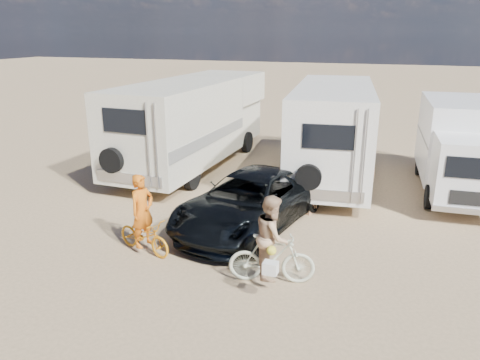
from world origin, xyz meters
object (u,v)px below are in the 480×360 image
(rv_left, at_px, (193,124))
(bike_woman, at_px, (272,259))
(dark_suv, at_px, (250,201))
(bike_man, at_px, (144,236))
(cooler, at_px, (208,210))
(box_truck, at_px, (458,149))
(rider_man, at_px, (143,218))
(rider_woman, at_px, (272,244))
(crate, at_px, (307,207))
(rv_main, at_px, (332,134))

(rv_left, bearing_deg, bike_woman, -53.72)
(dark_suv, distance_m, bike_man, 3.01)
(bike_man, xyz_separation_m, bike_woman, (3.28, -0.35, 0.12))
(dark_suv, height_order, bike_woman, dark_suv)
(cooler, bearing_deg, box_truck, 39.38)
(rider_man, height_order, rider_woman, rider_man)
(box_truck, relative_size, rider_woman, 3.36)
(bike_man, distance_m, crate, 5.02)
(dark_suv, distance_m, cooler, 1.46)
(box_truck, bearing_deg, bike_man, -139.18)
(bike_man, relative_size, rider_woman, 0.92)
(rv_main, height_order, box_truck, rv_main)
(bike_woman, height_order, rider_woman, rider_woman)
(rv_left, xyz_separation_m, bike_man, (2.04, -7.37, -1.24))
(rider_man, xyz_separation_m, cooler, (0.58, 2.53, -0.67))
(dark_suv, xyz_separation_m, cooler, (-1.34, 0.23, -0.52))
(crate, bearing_deg, bike_woman, -89.17)
(rv_left, xyz_separation_m, rider_woman, (5.33, -7.71, -0.78))
(rv_main, height_order, crate, rv_main)
(box_truck, xyz_separation_m, cooler, (-6.85, -4.63, -1.26))
(bike_man, height_order, rider_man, rider_man)
(rider_man, xyz_separation_m, rider_woman, (3.28, -0.35, -0.00))
(rv_main, bearing_deg, rider_man, -121.11)
(cooler, relative_size, crate, 1.28)
(bike_woman, distance_m, rider_woman, 0.34)
(cooler, bearing_deg, rv_main, 64.79)
(bike_man, bearing_deg, crate, -22.75)
(dark_suv, height_order, bike_man, dark_suv)
(box_truck, bearing_deg, bike_woman, -122.05)
(dark_suv, xyz_separation_m, rider_man, (-1.92, -2.30, 0.16))
(bike_man, bearing_deg, rv_main, -7.74)
(rv_main, xyz_separation_m, bike_woman, (-0.08, -7.58, -1.13))
(dark_suv, height_order, cooler, dark_suv)
(rv_main, relative_size, box_truck, 1.26)
(bike_man, height_order, rider_woman, rider_woman)
(box_truck, height_order, rider_man, box_truck)
(box_truck, bearing_deg, cooler, -149.05)
(cooler, bearing_deg, rv_left, 123.84)
(dark_suv, bearing_deg, box_truck, 52.85)
(bike_man, bearing_deg, rider_man, -162.83)
(rider_man, height_order, cooler, rider_man)
(rider_man, bearing_deg, rv_main, -7.74)
(bike_woman, height_order, rider_man, rider_man)
(rider_man, bearing_deg, bike_woman, -78.87)
(bike_woman, bearing_deg, rider_woman, -103.50)
(bike_man, distance_m, cooler, 2.60)
(rider_woman, bearing_deg, rider_man, 70.47)
(rv_left, distance_m, crate, 6.51)
(box_truck, bearing_deg, rv_main, 175.80)
(bike_woman, height_order, crate, bike_woman)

